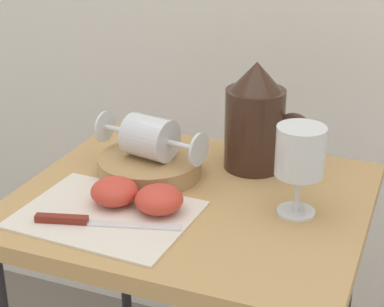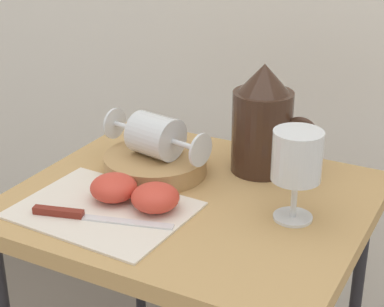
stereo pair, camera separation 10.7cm
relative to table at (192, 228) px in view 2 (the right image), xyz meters
The scene contains 10 objects.
table is the anchor object (origin of this frame).
linen_napkin 0.17m from the table, 131.90° to the right, with size 0.28×0.21×0.00m, color silver.
basket_tray 0.14m from the table, 153.65° to the left, with size 0.19×0.19×0.04m, color #AD8451.
pitcher 0.22m from the table, 67.20° to the left, with size 0.16×0.11×0.21m.
wine_glass_upright 0.25m from the table, ahead, with size 0.08×0.08×0.15m.
wine_glass_tipped_near 0.18m from the table, 151.47° to the left, with size 0.16×0.09×0.08m.
wine_glass_tipped_far 0.18m from the table, 152.68° to the left, with size 0.16×0.10×0.08m.
apple_half_left 0.16m from the table, 143.63° to the right, with size 0.08×0.08×0.04m, color #CC3D2D.
apple_half_right 0.12m from the table, 109.11° to the right, with size 0.08×0.08×0.04m, color #CC3D2D.
knife 0.21m from the table, 126.90° to the right, with size 0.23×0.08×0.01m.
Camera 2 is at (0.46, -0.87, 1.20)m, focal length 59.69 mm.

